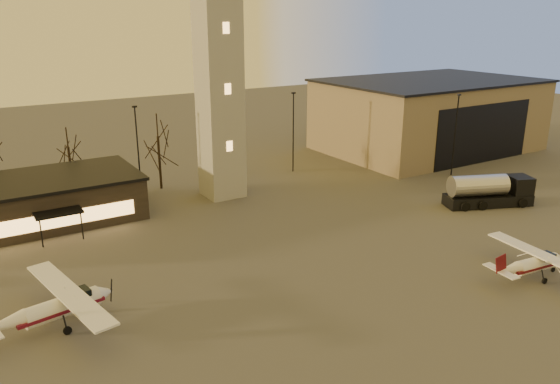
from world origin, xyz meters
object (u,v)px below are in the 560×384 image
Objects in this scene: control_tower at (218,44)px; cessna_rear at (65,309)px; hangar at (429,115)px; terminal at (1,206)px; fuel_truck at (488,193)px; cessna_front at (537,266)px.

control_tower is 31.78m from cessna_rear.
hangar is at bearing 11.84° from cessna_rear.
control_tower is 1.07× the size of hangar.
cessna_rear is (-56.57, -22.79, -4.08)m from hangar.
fuel_truck is at bearing -24.22° from terminal.
hangar is at bearing 1.97° from terminal.
cessna_front is at bearing -107.43° from fuel_truck.
fuel_truck is at bearing -38.85° from control_tower.
cessna_front is at bearing -30.68° from cessna_rear.
hangar reaches higher than cessna_front.
fuel_truck reaches higher than cessna_rear.
control_tower is at bearing 32.33° from cessna_rear.
fuel_truck is (22.25, -17.92, -14.99)m from control_tower.
cessna_front is (11.56, -30.88, -15.42)m from control_tower.
fuel_truck is (-13.75, -21.90, -3.82)m from hangar.
terminal reaches higher than cessna_front.
hangar reaches higher than terminal.
hangar is 3.16× the size of cessna_front.
terminal is 46.98m from cessna_front.
hangar is 26.14m from fuel_truck.
hangar reaches higher than fuel_truck.
hangar is at bearing 61.24° from cessna_front.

